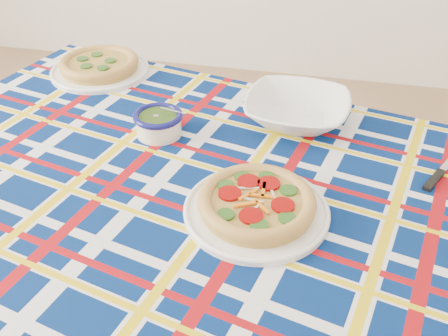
% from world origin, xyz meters
% --- Properties ---
extents(dining_table, '(1.59, 1.19, 0.67)m').
position_xyz_m(dining_table, '(0.43, 0.01, 0.60)').
color(dining_table, brown).
rests_on(dining_table, floor).
extents(tablecloth, '(1.62, 1.22, 0.09)m').
position_xyz_m(tablecloth, '(0.43, 0.01, 0.63)').
color(tablecloth, '#041D54').
rests_on(tablecloth, dining_table).
extents(main_focaccia_plate, '(0.35, 0.35, 0.05)m').
position_xyz_m(main_focaccia_plate, '(0.56, -0.07, 0.70)').
color(main_focaccia_plate, '#B38D3F').
rests_on(main_focaccia_plate, tablecloth).
extents(pesto_bowl, '(0.14, 0.14, 0.07)m').
position_xyz_m(pesto_bowl, '(0.29, 0.16, 0.71)').
color(pesto_bowl, '#20380F').
rests_on(pesto_bowl, tablecloth).
extents(serving_bowl, '(0.26, 0.26, 0.06)m').
position_xyz_m(serving_bowl, '(0.59, 0.29, 0.70)').
color(serving_bowl, white).
rests_on(serving_bowl, tablecloth).
extents(second_focaccia_plate, '(0.37, 0.37, 0.05)m').
position_xyz_m(second_focaccia_plate, '(0.02, 0.44, 0.70)').
color(second_focaccia_plate, '#B38D3F').
rests_on(second_focaccia_plate, tablecloth).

